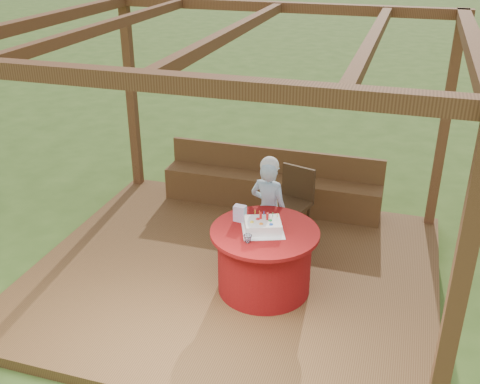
{
  "coord_description": "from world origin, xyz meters",
  "views": [
    {
      "loc": [
        1.67,
        -5.14,
        3.69
      ],
      "look_at": [
        0.0,
        0.25,
        1.0
      ],
      "focal_mm": 42.0,
      "sensor_mm": 36.0,
      "label": 1
    }
  ],
  "objects_px": {
    "birthday_cake": "(263,226)",
    "drinking_glass": "(248,239)",
    "elderly_woman": "(269,208)",
    "gift_bag": "(240,213)",
    "chair": "(293,199)",
    "bench": "(271,188)",
    "table": "(264,259)"
  },
  "relations": [
    {
      "from": "table",
      "to": "drinking_glass",
      "type": "bearing_deg",
      "value": -110.08
    },
    {
      "from": "bench",
      "to": "table",
      "type": "height_order",
      "value": "bench"
    },
    {
      "from": "chair",
      "to": "birthday_cake",
      "type": "bearing_deg",
      "value": -92.55
    },
    {
      "from": "chair",
      "to": "drinking_glass",
      "type": "relative_size",
      "value": 10.41
    },
    {
      "from": "elderly_woman",
      "to": "gift_bag",
      "type": "height_order",
      "value": "elderly_woman"
    },
    {
      "from": "chair",
      "to": "gift_bag",
      "type": "xyz_separation_m",
      "value": [
        -0.34,
        -1.13,
        0.31
      ]
    },
    {
      "from": "chair",
      "to": "birthday_cake",
      "type": "distance_m",
      "value": 1.29
    },
    {
      "from": "elderly_woman",
      "to": "chair",
      "type": "bearing_deg",
      "value": 75.29
    },
    {
      "from": "birthday_cake",
      "to": "elderly_woman",
      "type": "bearing_deg",
      "value": 99.09
    },
    {
      "from": "elderly_woman",
      "to": "birthday_cake",
      "type": "distance_m",
      "value": 0.67
    },
    {
      "from": "table",
      "to": "elderly_woman",
      "type": "height_order",
      "value": "elderly_woman"
    },
    {
      "from": "table",
      "to": "chair",
      "type": "height_order",
      "value": "chair"
    },
    {
      "from": "bench",
      "to": "drinking_glass",
      "type": "height_order",
      "value": "bench"
    },
    {
      "from": "drinking_glass",
      "to": "table",
      "type": "bearing_deg",
      "value": 69.92
    },
    {
      "from": "drinking_glass",
      "to": "bench",
      "type": "bearing_deg",
      "value": 98.06
    },
    {
      "from": "bench",
      "to": "gift_bag",
      "type": "xyz_separation_m",
      "value": [
        0.11,
        -1.83,
        0.54
      ]
    },
    {
      "from": "bench",
      "to": "birthday_cake",
      "type": "relative_size",
      "value": 5.53
    },
    {
      "from": "bench",
      "to": "drinking_glass",
      "type": "bearing_deg",
      "value": -81.94
    },
    {
      "from": "bench",
      "to": "elderly_woman",
      "type": "bearing_deg",
      "value": -77.36
    },
    {
      "from": "gift_bag",
      "to": "table",
      "type": "bearing_deg",
      "value": -14.08
    },
    {
      "from": "elderly_woman",
      "to": "birthday_cake",
      "type": "height_order",
      "value": "elderly_woman"
    },
    {
      "from": "birthday_cake",
      "to": "drinking_glass",
      "type": "relative_size",
      "value": 6.33
    },
    {
      "from": "chair",
      "to": "table",
      "type": "bearing_deg",
      "value": -91.57
    },
    {
      "from": "chair",
      "to": "birthday_cake",
      "type": "xyz_separation_m",
      "value": [
        -0.06,
        -1.26,
        0.28
      ]
    },
    {
      "from": "bench",
      "to": "drinking_glass",
      "type": "xyz_separation_m",
      "value": [
        0.32,
        -2.23,
        0.49
      ]
    },
    {
      "from": "elderly_woman",
      "to": "drinking_glass",
      "type": "bearing_deg",
      "value": -88.58
    },
    {
      "from": "elderly_woman",
      "to": "birthday_cake",
      "type": "relative_size",
      "value": 2.35
    },
    {
      "from": "table",
      "to": "bench",
      "type": "bearing_deg",
      "value": 102.11
    },
    {
      "from": "birthday_cake",
      "to": "chair",
      "type": "bearing_deg",
      "value": 87.45
    },
    {
      "from": "bench",
      "to": "table",
      "type": "bearing_deg",
      "value": -77.89
    },
    {
      "from": "table",
      "to": "chair",
      "type": "relative_size",
      "value": 1.28
    },
    {
      "from": "birthday_cake",
      "to": "gift_bag",
      "type": "xyz_separation_m",
      "value": [
        -0.29,
        0.13,
        0.03
      ]
    }
  ]
}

